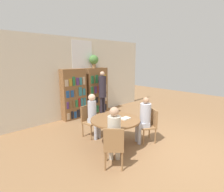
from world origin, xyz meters
TOP-DOWN VIEW (x-y plane):
  - ground_plane at (0.00, 0.00)m, footprint 16.00×16.00m
  - wall_back at (0.00, 4.01)m, footprint 6.40×0.07m
  - bookshelf_left at (-0.54, 3.81)m, footprint 0.95×0.34m
  - bookshelf_right at (0.54, 3.81)m, footprint 0.95×0.34m
  - flower_vase at (0.43, 3.82)m, footprint 0.36×0.36m
  - reading_table at (-0.93, 1.20)m, footprint 1.25×1.25m
  - chair_near_camera at (-1.63, 0.53)m, footprint 0.57×0.57m
  - chair_left_side at (-1.07, 2.15)m, footprint 0.45×0.45m
  - chair_far_side at (-0.08, 0.75)m, footprint 0.54×0.54m
  - seated_reader_left at (-1.04, 1.97)m, footprint 0.28×0.37m
  - seated_reader_right at (-0.24, 0.83)m, footprint 0.42×0.40m
  - seated_reader_back at (-1.50, 0.66)m, footprint 0.42×0.42m
  - librarian_standing at (0.43, 3.31)m, footprint 0.29×0.56m
  - open_book_on_table at (-0.75, 1.03)m, footprint 0.24×0.18m

SIDE VIEW (x-z plane):
  - ground_plane at x=0.00m, z-range 0.00..0.00m
  - chair_near_camera at x=-1.63m, z-range 0.05..0.95m
  - chair_left_side at x=-1.07m, z-range 0.05..0.95m
  - chair_far_side at x=-0.08m, z-range 0.05..0.95m
  - reading_table at x=-0.93m, z-range 0.25..0.98m
  - seated_reader_right at x=-0.24m, z-range 0.09..1.33m
  - seated_reader_left at x=-1.04m, z-range 0.09..1.35m
  - seated_reader_back at x=-1.50m, z-range 0.09..1.36m
  - open_book_on_table at x=-0.75m, z-range 0.73..0.76m
  - bookshelf_right at x=0.54m, z-range 0.00..1.86m
  - bookshelf_left at x=-0.54m, z-range 0.00..1.86m
  - librarian_standing at x=0.43m, z-range 0.19..1.95m
  - wall_back at x=0.00m, z-range 0.01..3.01m
  - flower_vase at x=0.43m, z-range 1.92..2.43m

